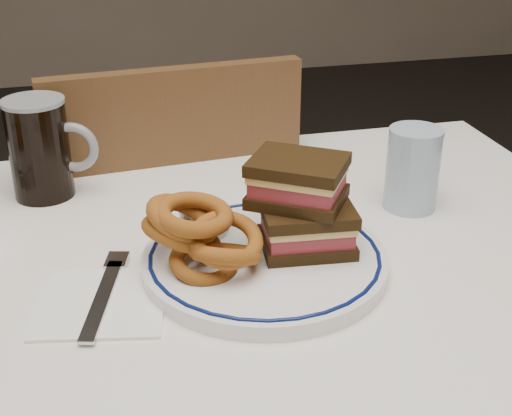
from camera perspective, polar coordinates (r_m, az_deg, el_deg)
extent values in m
cube|color=white|center=(0.85, -8.05, -6.80)|extent=(1.26, 0.86, 0.03)
cylinder|color=#4A3318|center=(1.47, 12.88, -9.29)|extent=(0.06, 0.06, 0.71)
cube|color=white|center=(1.27, -10.05, 0.36)|extent=(1.26, 0.01, 0.17)
cube|color=#4A3318|center=(1.48, -7.38, -5.15)|extent=(0.45, 0.45, 0.04)
cylinder|color=#4A3318|center=(1.79, -2.55, -7.49)|extent=(0.04, 0.04, 0.41)
cylinder|color=#4A3318|center=(1.52, 1.46, -14.64)|extent=(0.04, 0.04, 0.41)
cylinder|color=#4A3318|center=(1.74, -14.07, -9.41)|extent=(0.04, 0.04, 0.41)
cube|color=#4A3318|center=(1.20, -6.14, 0.49)|extent=(0.42, 0.07, 0.46)
cylinder|color=white|center=(0.86, 0.69, -4.32)|extent=(0.29, 0.29, 0.02)
torus|color=#0A174F|center=(0.85, 0.70, -3.75)|extent=(0.28, 0.28, 0.01)
cube|color=black|center=(0.87, 4.06, -2.75)|extent=(0.12, 0.10, 0.01)
cube|color=#9C302D|center=(0.86, 4.09, -1.80)|extent=(0.11, 0.09, 0.02)
cube|color=#ECC369|center=(0.85, 4.12, -1.00)|extent=(0.11, 0.09, 0.01)
cube|color=black|center=(0.85, 4.15, -0.29)|extent=(0.12, 0.10, 0.01)
cube|color=black|center=(0.85, 3.32, 0.91)|extent=(0.14, 0.13, 0.01)
cube|color=#9C302D|center=(0.84, 3.35, 1.91)|extent=(0.13, 0.12, 0.02)
cube|color=#ECC369|center=(0.84, 3.38, 2.76)|extent=(0.13, 0.12, 0.01)
cube|color=black|center=(0.83, 3.40, 3.50)|extent=(0.14, 0.13, 0.01)
torus|color=brown|center=(0.82, -4.22, -4.32)|extent=(0.08, 0.08, 0.04)
torus|color=brown|center=(0.81, -2.47, -3.68)|extent=(0.09, 0.09, 0.07)
torus|color=brown|center=(0.84, -5.98, -2.14)|extent=(0.10, 0.10, 0.07)
torus|color=brown|center=(0.81, -2.43, -2.53)|extent=(0.09, 0.09, 0.05)
torus|color=brown|center=(0.83, -5.90, -0.89)|extent=(0.09, 0.09, 0.06)
torus|color=brown|center=(0.81, -4.98, -0.51)|extent=(0.09, 0.09, 0.03)
cylinder|color=silver|center=(0.90, -4.20, -0.88)|extent=(0.06, 0.06, 0.04)
cylinder|color=#8D0E02|center=(0.89, -4.22, -0.19)|extent=(0.05, 0.05, 0.01)
cylinder|color=black|center=(1.07, -16.94, 4.49)|extent=(0.09, 0.09, 0.14)
cylinder|color=gray|center=(1.04, -17.46, 8.14)|extent=(0.09, 0.09, 0.01)
torus|color=gray|center=(1.05, -14.43, 4.73)|extent=(0.07, 0.04, 0.07)
cylinder|color=#A0B6CF|center=(1.01, 12.42, 3.07)|extent=(0.07, 0.07, 0.12)
cube|color=white|center=(0.82, -12.19, -7.38)|extent=(0.16, 0.16, 0.00)
cube|color=#B5B5BA|center=(0.81, -12.22, -7.14)|extent=(0.06, 0.16, 0.00)
cube|color=#B5B5BA|center=(0.89, -11.08, -4.11)|extent=(0.03, 0.04, 0.00)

